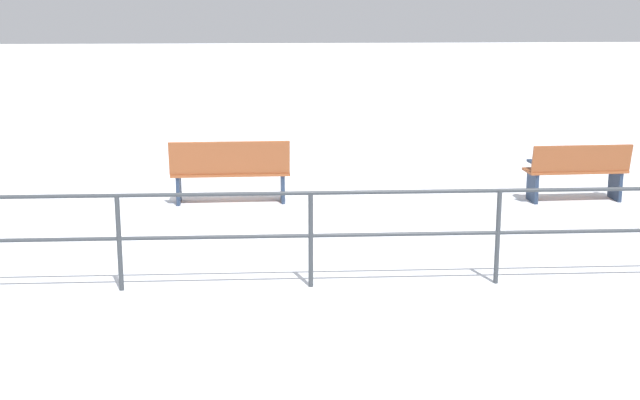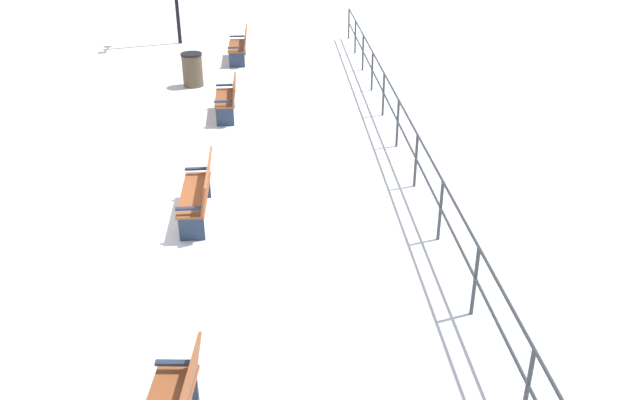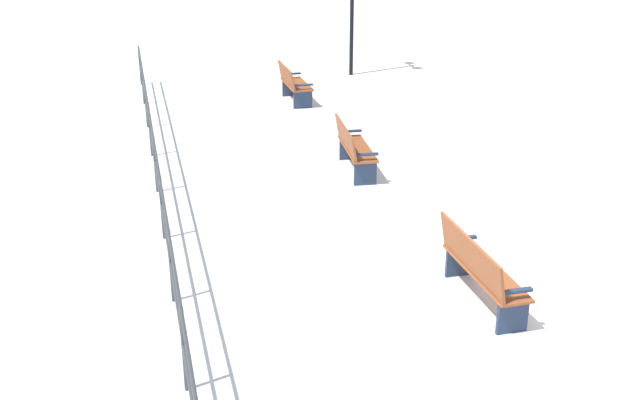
% 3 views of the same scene
% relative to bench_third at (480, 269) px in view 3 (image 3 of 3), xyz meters
% --- Properties ---
extents(ground_plane, '(80.00, 80.00, 0.00)m').
position_rel_bench_third_xyz_m(ground_plane, '(-0.04, 0.00, -0.48)').
color(ground_plane, white).
rests_on(ground_plane, ground).
extents(bench_third, '(0.53, 1.69, 0.92)m').
position_rel_bench_third_xyz_m(bench_third, '(0.00, 0.00, 0.00)').
color(bench_third, brown).
rests_on(bench_third, ground).
extents(bench_fourth, '(0.61, 1.59, 0.89)m').
position_rel_bench_third_xyz_m(bench_fourth, '(-0.20, 4.95, -0.01)').
color(bench_fourth, brown).
rests_on(bench_fourth, ground).
extents(bench_fifth, '(0.58, 1.37, 0.88)m').
position_rel_bench_third_xyz_m(bench_fifth, '(-0.25, 9.88, -0.04)').
color(bench_fifth, brown).
rests_on(bench_fifth, ground).
extents(waterfront_railing, '(0.05, 25.02, 1.00)m').
position_rel_bench_third_xyz_m(waterfront_railing, '(-3.71, 0.00, 0.20)').
color(waterfront_railing, '#383D42').
rests_on(waterfront_railing, ground).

